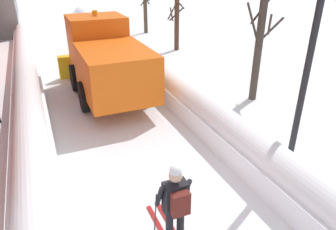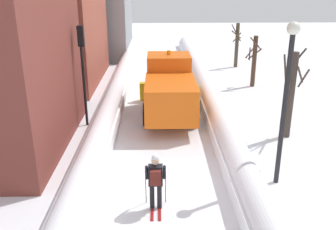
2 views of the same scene
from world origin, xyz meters
TOP-DOWN VIEW (x-y plane):
  - ground_plane at (0.00, 10.00)m, footprint 80.00×80.00m
  - snowbank_left at (-2.58, 10.00)m, footprint 1.10×36.00m
  - snowbank_right at (2.58, 10.00)m, footprint 1.10×36.00m
  - plow_truck at (0.37, 6.70)m, footprint 3.20×5.98m
  - skier at (-0.29, -1.13)m, footprint 0.62×1.80m
  - traffic_light_pole at (-3.58, 5.87)m, footprint 0.28×0.42m
  - street_lamp at (3.80, 0.30)m, footprint 0.40×0.40m
  - bare_tree_near at (5.44, 4.14)m, footprint 0.96×1.24m
  - bare_tree_mid at (5.91, 12.31)m, footprint 1.09×0.99m
  - bare_tree_far at (5.95, 17.92)m, footprint 0.85×0.79m

SIDE VIEW (x-z plane):
  - ground_plane at x=0.00m, z-range 0.00..0.00m
  - snowbank_right at x=2.58m, z-range -0.06..1.01m
  - snowbank_left at x=-2.58m, z-range -0.06..1.02m
  - skier at x=-0.29m, z-range 0.10..1.91m
  - plow_truck at x=0.37m, z-range -0.08..3.04m
  - bare_tree_mid at x=5.91m, z-range 0.07..3.30m
  - bare_tree_far at x=5.95m, z-range 0.06..3.46m
  - bare_tree_near at x=5.44m, z-range 0.03..3.93m
  - traffic_light_pole at x=-3.58m, z-range 0.92..5.53m
  - street_lamp at x=3.80m, z-range 0.70..6.05m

